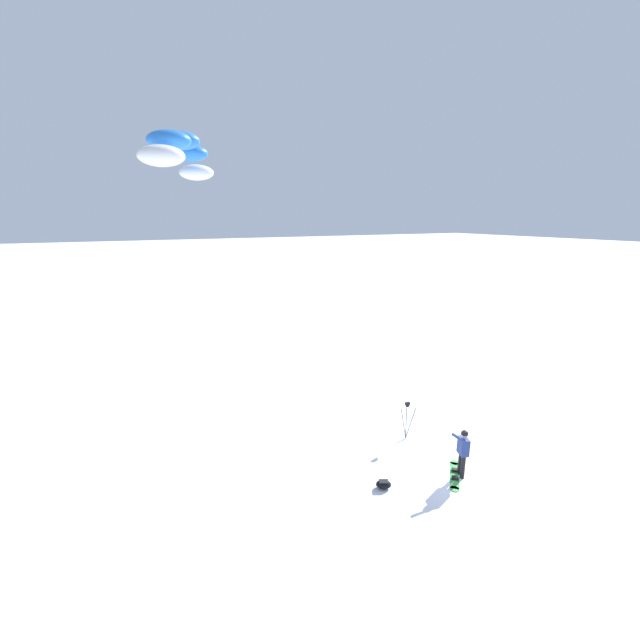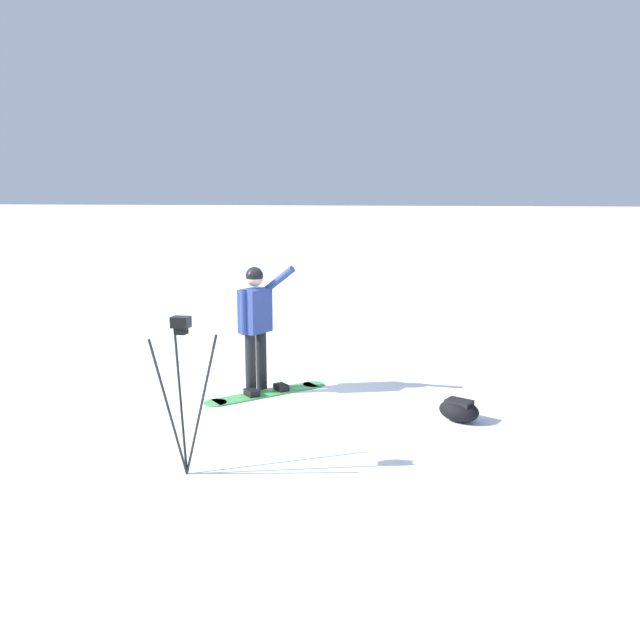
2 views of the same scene
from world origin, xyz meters
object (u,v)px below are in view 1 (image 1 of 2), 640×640
at_px(traction_kite, 181,153).
at_px(gear_bag_large, 384,484).
at_px(camera_tripod, 407,413).
at_px(snowboard, 455,475).
at_px(snowboarder, 463,448).

distance_m(traction_kite, gear_bag_large, 11.13).
distance_m(traction_kite, camera_tripod, 11.50).
distance_m(snowboard, traction_kite, 12.63).
xyz_separation_m(snowboarder, camera_tripod, (2.65, 0.15, 0.05)).
xyz_separation_m(snowboarder, snowboard, (0.09, 0.16, -0.99)).
bearing_deg(traction_kite, gear_bag_large, -115.15).
relative_size(snowboard, camera_tripod, 0.89).
xyz_separation_m(gear_bag_large, camera_tripod, (2.02, -2.48, 0.93)).
relative_size(snowboarder, gear_bag_large, 2.94).
bearing_deg(gear_bag_large, snowboarder, -103.45).
height_order(snowboard, traction_kite, traction_kite).
relative_size(snowboarder, traction_kite, 0.40).
xyz_separation_m(traction_kite, gear_bag_large, (-2.33, -4.97, -9.68)).
height_order(snowboarder, camera_tripod, snowboarder).
relative_size(traction_kite, camera_tripod, 2.77).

